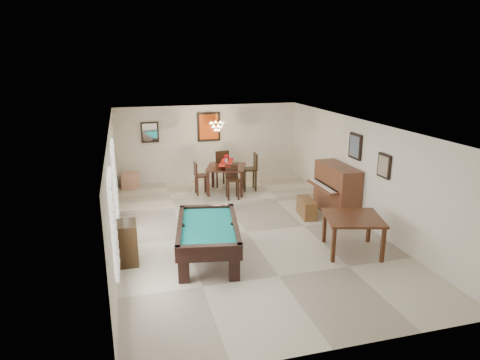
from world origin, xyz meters
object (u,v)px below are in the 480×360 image
dining_chair_north (220,168)px  square_table (352,234)px  apothecary_chest (128,243)px  dining_table (226,177)px  dining_chair_south (233,182)px  piano_bench (307,208)px  corner_bench (131,181)px  dining_chair_east (249,172)px  pool_table (208,242)px  chandelier (217,123)px  flower_vase (226,158)px  upright_piano (331,190)px  dining_chair_west (201,178)px

dining_chair_north → square_table: bearing=101.1°
apothecary_chest → dining_table: (2.99, 3.79, 0.15)m
dining_chair_south → piano_bench: bearing=-39.9°
apothecary_chest → corner_bench: bearing=87.9°
square_table → dining_chair_east: 4.67m
pool_table → dining_table: dining_table is taller
corner_bench → chandelier: (2.60, -0.90, 1.84)m
flower_vase → dining_chair_south: bearing=-88.2°
upright_piano → dining_chair_east: (-1.59, 2.31, 0.03)m
dining_chair_west → corner_bench: 2.37m
dining_chair_west → dining_chair_east: 1.50m
dining_chair_west → corner_bench: dining_chair_west is taller
square_table → dining_chair_west: size_ratio=1.18×
piano_bench → dining_chair_north: dining_chair_north is taller
pool_table → dining_chair_north: bearing=84.2°
dining_table → dining_chair_north: bearing=92.3°
dining_chair_west → corner_bench: (-2.03, 1.18, -0.25)m
corner_bench → chandelier: chandelier is taller
dining_chair_west → square_table: bearing=-152.5°
dining_chair_south → corner_bench: dining_chair_south is taller
chandelier → dining_chair_south: bearing=-76.9°
pool_table → square_table: square_table is taller
pool_table → corner_bench: (-1.43, 5.26, -0.01)m
dining_chair_south → chandelier: chandelier is taller
apothecary_chest → chandelier: size_ratio=1.46×
dining_chair_west → chandelier: bearing=-64.4°
piano_bench → dining_chair_west: bearing=136.6°
dining_chair_east → dining_chair_north: bearing=-126.4°
piano_bench → dining_table: size_ratio=0.76×
upright_piano → dining_chair_west: 3.85m
pool_table → apothecary_chest: (-1.61, 0.27, 0.06)m
corner_bench → flower_vase: bearing=-23.1°
upright_piano → dining_chair_east: bearing=124.6°
dining_table → corner_bench: bearing=156.9°
pool_table → corner_bench: bearing=115.2°
upright_piano → dining_chair_south: upright_piano is taller
dining_chair_west → chandelier: size_ratio=1.64×
dining_chair_east → corner_bench: (-3.54, 1.17, -0.33)m
dining_chair_east → upright_piano: bearing=40.0°
apothecary_chest → square_table: bearing=-8.9°
pool_table → square_table: size_ratio=1.95×
piano_bench → dining_chair_east: dining_chair_east is taller
square_table → dining_chair_west: bearing=118.5°
upright_piano → dining_table: (-2.32, 2.28, -0.09)m
dining_chair_south → dining_chair_north: dining_chair_north is taller
chandelier → flower_vase: bearing=-55.3°
dining_chair_south → chandelier: bearing=107.9°
apothecary_chest → dining_table: dining_table is taller
dining_table → dining_chair_west: bearing=179.0°
upright_piano → pool_table: bearing=-154.3°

